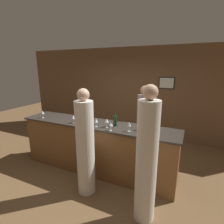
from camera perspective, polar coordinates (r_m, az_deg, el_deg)
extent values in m
plane|color=brown|center=(4.08, -4.92, -18.17)|extent=(14.00, 14.00, 0.00)
cube|color=brown|center=(5.66, 6.66, 6.29)|extent=(8.00, 0.06, 2.80)
cube|color=black|center=(5.35, 17.40, 9.04)|extent=(0.44, 0.02, 0.34)
cube|color=silver|center=(5.34, 17.38, 9.03)|extent=(0.39, 0.00, 0.29)
cube|color=brown|center=(3.83, -5.10, -11.59)|extent=(3.31, 0.62, 1.04)
cube|color=#332D28|center=(3.62, -5.29, -3.93)|extent=(3.37, 0.68, 0.04)
cylinder|color=gray|center=(4.12, 10.17, -5.63)|extent=(0.33, 0.33, 1.60)
sphere|color=#A37556|center=(3.90, 10.76, 6.95)|extent=(0.21, 0.21, 0.21)
cylinder|color=silver|center=(3.10, -8.68, -11.81)|extent=(0.31, 0.31, 1.67)
sphere|color=tan|center=(2.81, -9.41, 5.60)|extent=(0.20, 0.20, 0.20)
cylinder|color=silver|center=(2.57, 11.14, -16.22)|extent=(0.30, 0.30, 1.80)
sphere|color=tan|center=(2.24, 12.38, 6.35)|extent=(0.20, 0.20, 0.20)
cylinder|color=#19381E|center=(3.42, 1.04, -2.87)|extent=(0.08, 0.08, 0.21)
cylinder|color=#19381E|center=(3.38, 1.05, -0.63)|extent=(0.03, 0.03, 0.07)
cylinder|color=black|center=(3.71, -9.64, -1.50)|extent=(0.07, 0.07, 0.23)
cylinder|color=black|center=(3.67, -9.75, 0.83)|extent=(0.03, 0.03, 0.08)
cylinder|color=silver|center=(3.20, -0.37, -6.03)|extent=(0.05, 0.05, 0.00)
cylinder|color=silver|center=(3.18, -0.37, -5.26)|extent=(0.01, 0.01, 0.09)
cone|color=silver|center=(3.16, -0.37, -4.04)|extent=(0.08, 0.08, 0.06)
cylinder|color=silver|center=(3.27, 9.40, -5.78)|extent=(0.05, 0.05, 0.00)
cylinder|color=silver|center=(3.25, 9.44, -4.90)|extent=(0.01, 0.01, 0.10)
cone|color=silver|center=(3.22, 9.50, -3.43)|extent=(0.08, 0.08, 0.07)
cylinder|color=silver|center=(3.36, -1.69, -4.97)|extent=(0.05, 0.05, 0.00)
cylinder|color=silver|center=(3.35, -1.70, -4.19)|extent=(0.01, 0.01, 0.09)
cone|color=silver|center=(3.32, -1.71, -2.82)|extent=(0.08, 0.08, 0.07)
cylinder|color=silver|center=(3.68, -7.61, -3.38)|extent=(0.05, 0.05, 0.00)
cylinder|color=silver|center=(3.66, -7.63, -2.62)|extent=(0.01, 0.01, 0.10)
cone|color=silver|center=(3.64, -7.68, -1.32)|extent=(0.08, 0.08, 0.08)
cylinder|color=silver|center=(4.28, -21.57, -1.74)|extent=(0.05, 0.05, 0.00)
cylinder|color=silver|center=(4.27, -21.63, -1.12)|extent=(0.01, 0.01, 0.09)
cone|color=silver|center=(4.25, -21.73, -0.07)|extent=(0.07, 0.07, 0.07)
cylinder|color=silver|center=(3.71, -12.39, -3.47)|extent=(0.05, 0.05, 0.00)
cylinder|color=silver|center=(3.69, -12.43, -2.78)|extent=(0.01, 0.01, 0.09)
cone|color=silver|center=(3.67, -12.50, -1.62)|extent=(0.08, 0.08, 0.07)
cylinder|color=silver|center=(3.41, -5.14, -4.76)|extent=(0.05, 0.05, 0.00)
cylinder|color=silver|center=(3.40, -5.16, -4.04)|extent=(0.01, 0.01, 0.08)
cone|color=silver|center=(3.37, -5.19, -2.72)|extent=(0.07, 0.07, 0.08)
cylinder|color=silver|center=(3.17, 5.62, -6.26)|extent=(0.05, 0.05, 0.00)
cylinder|color=silver|center=(3.16, 5.64, -5.40)|extent=(0.01, 0.01, 0.10)
cone|color=silver|center=(3.13, 5.68, -3.95)|extent=(0.06, 0.06, 0.07)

